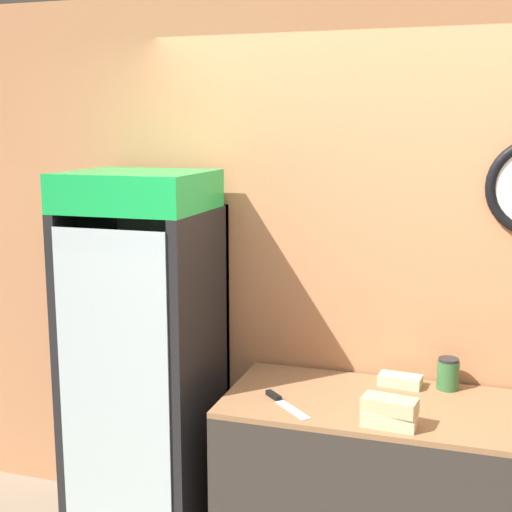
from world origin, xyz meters
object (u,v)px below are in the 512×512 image
object	(u,v)px
beverage_cooler	(149,345)
sandwich_stack_bottom	(389,419)
sandwich_stack_middle	(390,405)
sandwich_flat_left	(400,380)
condiment_jar	(448,374)
chefs_knife	(281,401)

from	to	relation	value
beverage_cooler	sandwich_stack_bottom	bearing A→B (deg)	-14.06
sandwich_stack_bottom	sandwich_stack_middle	world-z (taller)	sandwich_stack_middle
sandwich_stack_bottom	sandwich_stack_middle	size ratio (longest dim) A/B	0.97
sandwich_flat_left	sandwich_stack_middle	bearing A→B (deg)	-88.89
sandwich_stack_bottom	sandwich_flat_left	xyz separation A→B (m)	(-0.01, 0.47, -0.00)
condiment_jar	chefs_knife	bearing A→B (deg)	-150.07
sandwich_stack_middle	chefs_knife	xyz separation A→B (m)	(-0.48, 0.11, -0.08)
beverage_cooler	chefs_knife	bearing A→B (deg)	-15.18
sandwich_stack_bottom	condiment_jar	world-z (taller)	condiment_jar
chefs_knife	condiment_jar	distance (m)	0.79
sandwich_stack_bottom	sandwich_flat_left	distance (m)	0.47
chefs_knife	condiment_jar	size ratio (longest dim) A/B	1.77
beverage_cooler	condiment_jar	size ratio (longest dim) A/B	12.66
beverage_cooler	sandwich_stack_bottom	world-z (taller)	beverage_cooler
sandwich_flat_left	sandwich_stack_bottom	bearing A→B (deg)	-88.89
sandwich_stack_bottom	sandwich_flat_left	world-z (taller)	sandwich_stack_bottom
beverage_cooler	sandwich_stack_middle	distance (m)	1.26
beverage_cooler	sandwich_stack_middle	world-z (taller)	beverage_cooler
condiment_jar	sandwich_flat_left	bearing A→B (deg)	-172.81
beverage_cooler	sandwich_flat_left	xyz separation A→B (m)	(1.21, 0.17, -0.11)
beverage_cooler	sandwich_stack_middle	bearing A→B (deg)	-14.06
chefs_knife	sandwich_flat_left	bearing A→B (deg)	37.90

